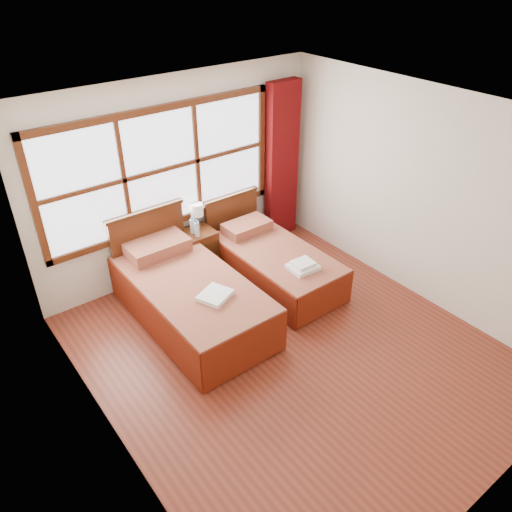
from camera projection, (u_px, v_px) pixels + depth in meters
floor at (291, 352)px, 5.55m from camera, size 4.50×4.50×0.00m
ceiling at (303, 121)px, 4.16m from camera, size 4.50×4.50×0.00m
wall_back at (179, 179)px, 6.36m from camera, size 4.00×0.00×4.00m
wall_left at (101, 337)px, 3.83m from camera, size 0.00×4.50×4.50m
wall_right at (423, 198)px, 5.88m from camera, size 0.00×4.50×4.50m
window at (162, 170)px, 6.10m from camera, size 3.16×0.06×1.56m
curtain at (282, 162)px, 7.16m from camera, size 0.50×0.16×2.30m
bed_left at (189, 296)px, 5.88m from camera, size 1.11×2.14×1.08m
bed_right at (274, 262)px, 6.58m from camera, size 0.94×1.96×0.91m
nightstand at (198, 252)px, 6.74m from camera, size 0.46×0.46×0.62m
towels_left at (215, 295)px, 5.43m from camera, size 0.42×0.40×0.05m
towels_right at (303, 266)px, 6.05m from camera, size 0.35×0.31×0.10m
lamp at (197, 210)px, 6.59m from camera, size 0.17×0.17×0.33m
bottle_near at (197, 229)px, 6.43m from camera, size 0.06×0.06×0.23m
bottle_far at (192, 226)px, 6.50m from camera, size 0.06×0.06×0.23m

